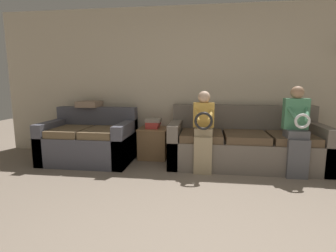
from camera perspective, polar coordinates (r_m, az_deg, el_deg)
The scene contains 8 objects.
wall_back at distance 4.61m, azimuth 9.45°, elevation 9.21°, with size 7.60×0.06×2.55m.
couch_main at distance 4.28m, azimuth 16.16°, elevation -3.90°, with size 2.30×0.94×0.92m.
couch_side at distance 4.51m, azimuth -16.58°, elevation -3.29°, with size 1.40×0.94×0.86m.
child_left_seated at distance 3.78m, azimuth 7.72°, elevation -0.39°, with size 0.30×0.38×1.16m.
child_right_seated at distance 3.98m, azimuth 26.21°, elevation -0.34°, with size 0.33×0.38×1.24m.
side_shelf at distance 4.51m, azimuth -3.15°, elevation -3.59°, with size 0.49×0.49×0.52m.
book_stack at distance 4.45m, azimuth -3.26°, elevation 0.60°, with size 0.25×0.27×0.16m.
throw_pillow at distance 4.78m, azimuth -16.74°, elevation 4.61°, with size 0.36×0.36×0.10m.
Camera 1 is at (-0.11, -1.47, 1.28)m, focal length 28.00 mm.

